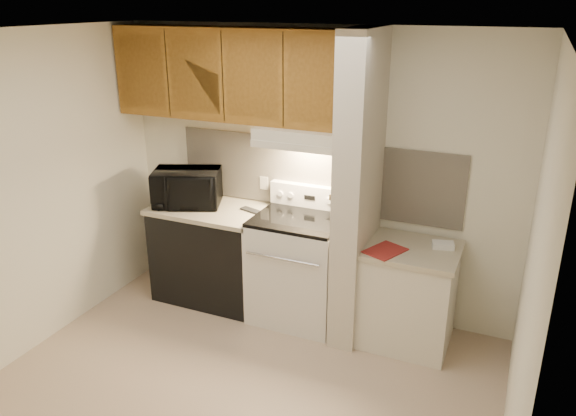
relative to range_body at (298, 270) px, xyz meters
The scene contains 50 objects.
floor 1.24m from the range_body, 90.00° to the right, with size 3.60×3.60×0.00m, color #C6AB90.
ceiling 2.34m from the range_body, 90.00° to the right, with size 3.60×3.60×0.00m, color white.
wall_back 0.86m from the range_body, 90.00° to the left, with size 3.60×0.02×2.50m, color white.
wall_left 2.28m from the range_body, 147.31° to the right, with size 0.02×3.00×2.50m, color white.
wall_right 2.28m from the range_body, 32.69° to the right, with size 0.02×3.00×2.50m, color white.
backsplash 0.84m from the range_body, 90.00° to the left, with size 2.60×0.02×0.63m, color beige.
range_body is the anchor object (origin of this frame).
oven_window 0.32m from the range_body, 90.00° to the right, with size 0.50×0.01×0.30m, color black.
oven_handle 0.44m from the range_body, 90.00° to the right, with size 0.02×0.02×0.65m, color silver.
cooktop 0.48m from the range_body, ahead, with size 0.74×0.64×0.03m, color black.
range_backguard 0.66m from the range_body, 90.00° to the left, with size 0.76×0.08×0.20m, color silver.
range_display 0.64m from the range_body, 90.00° to the left, with size 0.10×0.01×0.04m, color black.
range_knob_left_outer 0.70m from the range_body, 139.40° to the left, with size 0.05×0.05×0.02m, color silver.
range_knob_left_inner 0.66m from the range_body, 126.87° to the left, with size 0.05×0.05×0.02m, color silver.
range_knob_right_inner 0.66m from the range_body, 53.13° to the left, with size 0.05×0.05×0.02m, color silver.
range_knob_right_outer 0.70m from the range_body, 40.60° to the left, with size 0.05×0.05×0.02m, color silver.
dishwasher_front 0.88m from the range_body, behind, with size 1.00×0.63×0.87m, color black.
left_countertop 0.98m from the range_body, behind, with size 1.04×0.67×0.04m, color #BCB093.
spoon_rest 0.67m from the range_body, behind, with size 0.23×0.07×0.02m, color black.
teal_jar 1.21m from the range_body, behind, with size 0.10×0.10×0.11m, color #29645B.
outlet 0.86m from the range_body, 146.31° to the left, with size 0.08×0.01×0.12m, color beige.
microwave 1.26m from the range_body, behind, with size 0.59×0.40×0.33m, color black.
partition_pillar 0.94m from the range_body, ahead, with size 0.22×0.70×2.50m, color beige.
pillar_trim 0.93m from the range_body, ahead, with size 0.01×0.70×0.04m, color #976322.
knife_strip 0.95m from the range_body, ahead, with size 0.02×0.42×0.04m, color black.
knife_blade_a 0.87m from the range_body, 29.44° to the right, with size 0.01×0.04×0.16m, color silver.
knife_handle_a 1.01m from the range_body, 28.87° to the right, with size 0.02×0.02×0.10m, color black.
knife_blade_b 0.85m from the range_body, 19.46° to the right, with size 0.01×0.04×0.18m, color silver.
knife_handle_b 0.99m from the range_body, 19.58° to the right, with size 0.02×0.02×0.10m, color black.
knife_blade_c 0.83m from the range_body, ahead, with size 0.01×0.04×0.20m, color silver.
knife_handle_c 0.99m from the range_body, ahead, with size 0.02×0.02×0.10m, color black.
knife_blade_d 0.85m from the range_body, ahead, with size 0.01×0.04×0.16m, color silver.
knife_handle_d 0.98m from the range_body, ahead, with size 0.02×0.02×0.10m, color black.
knife_blade_e 0.85m from the range_body, 15.18° to the left, with size 0.01×0.04×0.18m, color silver.
knife_handle_e 0.99m from the range_body, 14.51° to the left, with size 0.02×0.02×0.10m, color black.
oven_mitt 0.83m from the range_body, 23.58° to the left, with size 0.03×0.11×0.26m, color slate.
right_cab_base 0.97m from the range_body, ahead, with size 0.70×0.60×0.81m, color beige.
right_countertop 1.04m from the range_body, ahead, with size 0.74×0.64×0.04m, color #BCB093.
red_folder 0.90m from the range_body, 11.10° to the right, with size 0.23×0.31×0.01m, color maroon.
white_box 1.26m from the range_body, ahead, with size 0.16×0.11×0.04m, color white.
range_hood 1.17m from the range_body, 90.00° to the left, with size 0.78×0.44×0.15m, color beige.
hood_lip 1.12m from the range_body, 90.00° to the right, with size 0.78×0.04×0.06m, color beige.
upper_cabinets 1.77m from the range_body, 166.16° to the left, with size 2.18×0.33×0.77m, color #976322.
cab_door_a 2.22m from the range_body, behind, with size 0.46×0.01×0.63m, color #976322.
cab_gap_a 2.04m from the range_body, behind, with size 0.01×0.01×0.73m, color black.
cab_door_b 1.89m from the range_body, behind, with size 0.46×0.01×0.63m, color #976322.
cab_gap_b 1.77m from the range_body, behind, with size 0.01×0.01×0.73m, color black.
cab_door_c 1.68m from the range_body, behind, with size 0.46×0.01×0.63m, color #976322.
cab_gap_c 1.63m from the range_body, behind, with size 0.01×0.01×0.73m, color black.
cab_door_d 1.63m from the range_body, ahead, with size 0.46×0.01×0.63m, color #976322.
Camera 1 is at (1.68, -2.93, 2.69)m, focal length 35.00 mm.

